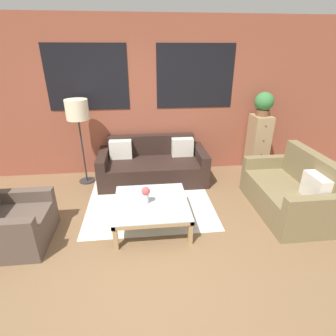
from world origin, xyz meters
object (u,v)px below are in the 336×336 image
object	(u,v)px
couch_dark	(153,166)
coffee_table	(151,205)
floor_lamp	(77,113)
settee_vintage	(289,193)
potted_plant	(264,103)
drawer_cabinet	(258,144)
flower_vase	(146,194)
armchair_corner	(11,224)

from	to	relation	value
couch_dark	coffee_table	size ratio (longest dim) A/B	1.93
floor_lamp	settee_vintage	bearing A→B (deg)	-22.59
settee_vintage	floor_lamp	world-z (taller)	floor_lamp
floor_lamp	potted_plant	xyz separation A→B (m)	(3.31, 0.14, 0.07)
settee_vintage	drawer_cabinet	size ratio (longest dim) A/B	1.31
potted_plant	coffee_table	bearing A→B (deg)	-143.88
drawer_cabinet	settee_vintage	bearing A→B (deg)	-94.86
flower_vase	potted_plant	bearing A→B (deg)	35.65
couch_dark	coffee_table	distance (m)	1.39
flower_vase	settee_vintage	bearing A→B (deg)	3.74
settee_vintage	drawer_cabinet	distance (m)	1.50
armchair_corner	flower_vase	distance (m)	1.70
settee_vintage	potted_plant	xyz separation A→B (m)	(0.13, 1.47, 1.04)
armchair_corner	potted_plant	distance (m)	4.44
potted_plant	flower_vase	distance (m)	2.89
coffee_table	floor_lamp	distance (m)	2.07
armchair_corner	settee_vintage	bearing A→B (deg)	4.68
settee_vintage	flower_vase	distance (m)	2.13
couch_dark	coffee_table	xyz separation A→B (m)	(-0.10, -1.39, 0.04)
potted_plant	flower_vase	size ratio (longest dim) A/B	1.79
settee_vintage	armchair_corner	world-z (taller)	settee_vintage
floor_lamp	drawer_cabinet	bearing A→B (deg)	2.51
armchair_corner	potted_plant	xyz separation A→B (m)	(3.92, 1.78, 1.07)
potted_plant	settee_vintage	bearing A→B (deg)	-94.86
armchair_corner	floor_lamp	distance (m)	2.02
armchair_corner	floor_lamp	world-z (taller)	floor_lamp
couch_dark	coffee_table	world-z (taller)	couch_dark
armchair_corner	coffee_table	bearing A→B (deg)	6.32
couch_dark	coffee_table	bearing A→B (deg)	-94.04
floor_lamp	armchair_corner	bearing A→B (deg)	-110.54
armchair_corner	flower_vase	size ratio (longest dim) A/B	3.51
couch_dark	settee_vintage	distance (m)	2.33
couch_dark	drawer_cabinet	bearing A→B (deg)	5.56
drawer_cabinet	flower_vase	xyz separation A→B (m)	(-2.24, -1.61, -0.05)
settee_vintage	couch_dark	bearing A→B (deg)	147.00
couch_dark	potted_plant	distance (m)	2.35
couch_dark	flower_vase	bearing A→B (deg)	-96.72
coffee_table	drawer_cabinet	distance (m)	2.70
couch_dark	settee_vintage	xyz separation A→B (m)	(1.95, -1.27, 0.03)
floor_lamp	couch_dark	bearing A→B (deg)	-2.66
armchair_corner	coffee_table	world-z (taller)	armchair_corner
settee_vintage	potted_plant	size ratio (longest dim) A/B	3.42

